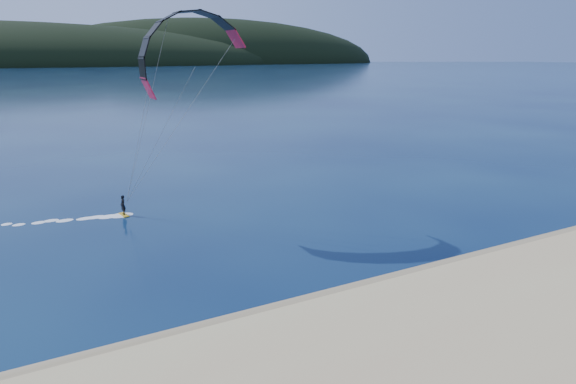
% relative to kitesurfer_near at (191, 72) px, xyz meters
% --- Properties ---
extents(ground, '(1800.00, 1800.00, 0.00)m').
position_rel_kitesurfer_near_xyz_m(ground, '(0.45, -19.93, -12.09)').
color(ground, '#071438').
rests_on(ground, ground).
extents(wet_sand, '(220.00, 2.50, 0.10)m').
position_rel_kitesurfer_near_xyz_m(wet_sand, '(0.45, -15.43, -12.04)').
color(wet_sand, '#917F54').
rests_on(wet_sand, ground).
extents(headland, '(1200.00, 310.00, 140.00)m').
position_rel_kitesurfer_near_xyz_m(headland, '(1.08, 725.35, -12.09)').
color(headland, black).
rests_on(headland, ground).
extents(kitesurfer_near, '(20.28, 8.89, 16.23)m').
position_rel_kitesurfer_near_xyz_m(kitesurfer_near, '(0.00, 0.00, 0.00)').
color(kitesurfer_near, gold).
rests_on(kitesurfer_near, ground).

